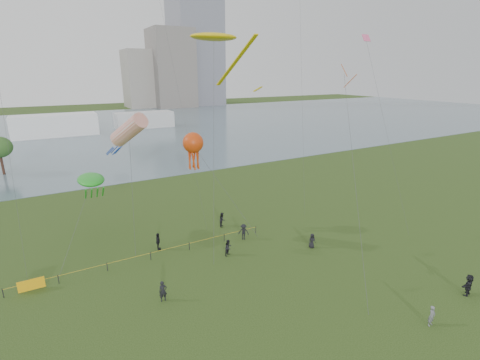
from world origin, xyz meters
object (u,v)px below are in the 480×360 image
fence (82,272)px  kite_stingray (214,38)px  kite_flyer (432,316)px  kite_octopus (193,143)px

fence → kite_stingray: kite_stingray is taller
kite_flyer → kite_stingray: 29.48m
kite_flyer → kite_stingray: kite_stingray is taller
fence → kite_flyer: (21.12, -18.94, 0.23)m
fence → kite_flyer: bearing=-41.9°
fence → kite_flyer: size_ratio=15.27×
fence → kite_stingray: bearing=7.4°
kite_octopus → fence: bearing=179.8°
kite_octopus → kite_flyer: bearing=-88.6°
fence → kite_stingray: 24.67m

